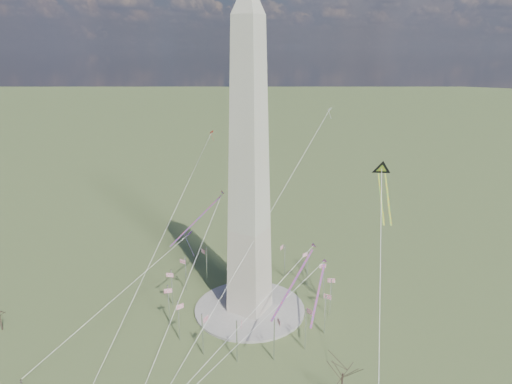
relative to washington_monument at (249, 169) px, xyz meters
The scene contains 13 objects.
ground 47.95m from the washington_monument, ahead, with size 2000.00×2000.00×0.00m, color #42562B.
plaza 47.55m from the washington_monument, ahead, with size 36.00×36.00×0.80m, color #A29A94.
washington_monument is the anchor object (origin of this frame).
flagpole_ring 40.68m from the washington_monument, 169.63° to the right, with size 54.40×54.40×13.00m.
tree_near 60.93m from the washington_monument, 32.79° to the right, with size 8.26×8.26×14.45m.
person_west 82.44m from the washington_monument, 119.65° to the right, with size 0.79×0.62×1.63m, color gray.
kite_delta_black 38.70m from the washington_monument, 23.45° to the left, with size 10.77×17.33×14.30m.
kite_diamond_purple 35.72m from the washington_monument, behind, with size 2.11×3.25×9.90m.
kite_streamer_left 34.72m from the washington_monument, 30.89° to the right, with size 3.78×20.48×14.08m.
kite_streamer_mid 20.01m from the washington_monument, 158.04° to the right, with size 8.23×19.36×13.89m.
kite_streamer_right 40.94m from the washington_monument, ahead, with size 4.80×19.10×13.21m.
kite_small_red 45.92m from the washington_monument, 138.50° to the left, with size 1.28×1.91×4.09m.
kite_small_white 51.73m from the washington_monument, 83.21° to the left, with size 1.45×2.07×4.31m.
Camera 1 is at (66.09, -113.15, 82.38)m, focal length 32.00 mm.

